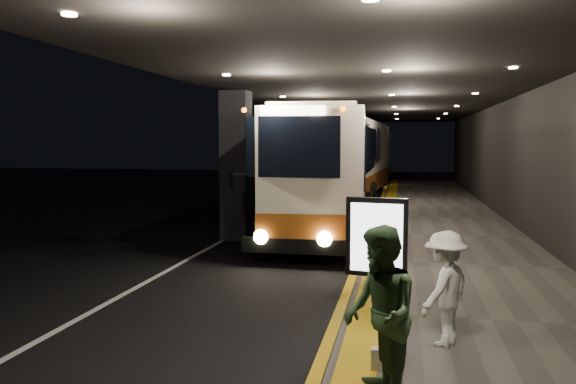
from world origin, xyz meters
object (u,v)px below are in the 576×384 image
(bag_plain, at_px, (380,359))
(stanchion_post, at_px, (377,275))
(passenger_boarding, at_px, (372,242))
(coach_main, at_px, (327,176))
(info_sign, at_px, (376,240))
(bag_polka, at_px, (396,343))
(coach_second, at_px, (355,161))
(coach_third, at_px, (370,156))
(passenger_waiting_white, at_px, (445,288))
(passenger_waiting_green, at_px, (380,314))

(bag_plain, height_order, stanchion_post, stanchion_post)
(passenger_boarding, bearing_deg, coach_main, 17.54)
(info_sign, bearing_deg, coach_main, 111.02)
(bag_polka, bearing_deg, stanchion_post, 99.32)
(coach_second, xyz_separation_m, stanchion_post, (2.14, -21.42, -1.20))
(coach_third, height_order, passenger_boarding, coach_third)
(passenger_waiting_white, xyz_separation_m, stanchion_post, (-0.97, 1.59, -0.24))
(coach_third, height_order, stanchion_post, coach_third)
(coach_main, xyz_separation_m, bag_plain, (2.19, -11.57, -1.50))
(coach_third, height_order, info_sign, coach_third)
(info_sign, bearing_deg, passenger_waiting_white, -23.84)
(coach_third, bearing_deg, passenger_waiting_green, -85.03)
(passenger_boarding, distance_m, stanchion_post, 1.72)
(passenger_waiting_white, bearing_deg, coach_main, -132.03)
(info_sign, bearing_deg, coach_third, 102.64)
(coach_second, bearing_deg, coach_main, -86.45)
(coach_main, relative_size, bag_polka, 39.06)
(coach_main, xyz_separation_m, coach_third, (-0.01, 25.49, 0.09))
(bag_plain, xyz_separation_m, info_sign, (-0.13, 1.66, 1.17))
(coach_main, height_order, passenger_waiting_white, coach_main)
(coach_third, distance_m, passenger_boarding, 32.82)
(coach_second, xyz_separation_m, info_sign, (2.16, -22.39, -0.44))
(passenger_waiting_green, height_order, passenger_waiting_white, passenger_waiting_green)
(bag_polka, distance_m, stanchion_post, 2.15)
(passenger_waiting_green, distance_m, info_sign, 2.52)
(bag_plain, distance_m, info_sign, 2.04)
(bag_polka, xyz_separation_m, bag_plain, (-0.19, -0.54, -0.02))
(coach_third, bearing_deg, stanchion_post, -84.99)
(coach_main, distance_m, bag_plain, 11.88)
(coach_main, height_order, coach_second, coach_second)
(coach_second, distance_m, bag_plain, 24.21)
(info_sign, bearing_deg, passenger_waiting_green, -77.16)
(coach_third, xyz_separation_m, bag_plain, (2.20, -37.07, -1.59))
(bag_plain, height_order, info_sign, info_sign)
(coach_main, distance_m, passenger_boarding, 7.54)
(coach_main, xyz_separation_m, coach_second, (-0.10, 12.47, 0.11))
(coach_main, bearing_deg, info_sign, -81.82)
(bag_plain, xyz_separation_m, stanchion_post, (-0.15, 2.63, 0.41))
(bag_polka, xyz_separation_m, info_sign, (-0.32, 1.12, 1.15))
(coach_third, bearing_deg, passenger_boarding, -85.13)
(coach_main, height_order, passenger_boarding, coach_main)
(bag_plain, distance_m, stanchion_post, 2.66)
(passenger_waiting_white, bearing_deg, info_sign, -91.10)
(coach_main, xyz_separation_m, bag_polka, (2.38, -11.03, -1.48))
(coach_main, height_order, passenger_waiting_green, coach_main)
(stanchion_post, bearing_deg, bag_plain, -86.68)
(passenger_boarding, bearing_deg, coach_third, 6.44)
(bag_polka, relative_size, info_sign, 0.16)
(bag_polka, height_order, info_sign, info_sign)
(stanchion_post, bearing_deg, info_sign, -88.85)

